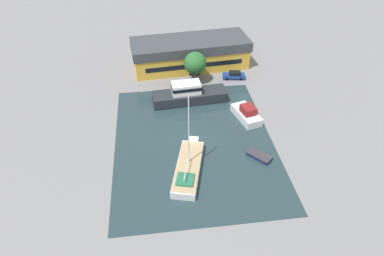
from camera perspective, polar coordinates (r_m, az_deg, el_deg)
ground_plane at (r=55.43m, az=0.32°, el=-2.38°), size 440.00×440.00×0.00m
water_canal at (r=55.43m, az=0.32°, el=-2.38°), size 25.34×32.88×0.01m
warehouse_building at (r=75.69m, az=-0.29°, el=12.40°), size 25.67×11.37×6.05m
quay_tree_near_building at (r=68.88m, az=0.53°, el=10.75°), size 4.49×4.49×6.53m
parked_car at (r=72.29m, az=7.02°, el=8.74°), size 4.77×2.32×1.56m
sailboat_moored at (r=50.22m, az=-0.60°, el=-6.55°), size 6.05×12.34×12.91m
motor_cruiser at (r=64.22m, az=-0.53°, el=5.61°), size 14.22×4.99×3.97m
small_dinghy at (r=53.56m, az=11.14°, el=-4.57°), size 3.88×4.04×0.62m
cabin_boat at (r=60.67m, az=9.11°, el=2.35°), size 4.56×7.00×2.71m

